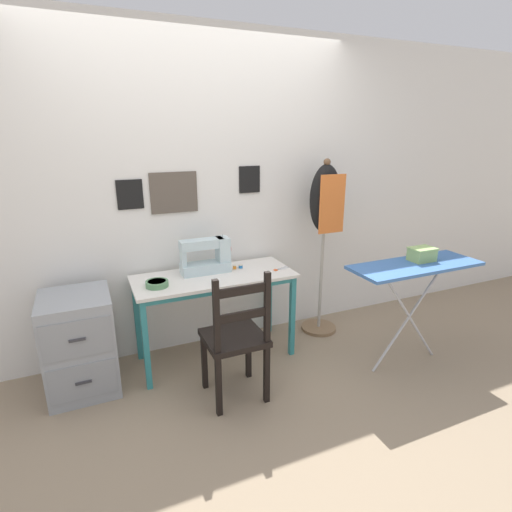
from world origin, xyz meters
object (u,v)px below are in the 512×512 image
object	(u,v)px
dress_form	(325,212)
thread_spool_mid_table	(241,267)
sewing_machine	(208,257)
filing_cabinet	(80,343)
scissors	(279,269)
wooden_chair	(236,339)
storage_box	(422,254)
fabric_bowl	(157,284)
thread_spool_near_machine	(235,267)
ironing_board	(415,270)

from	to	relation	value
dress_form	thread_spool_mid_table	bearing A→B (deg)	179.32
sewing_machine	filing_cabinet	xyz separation A→B (m)	(-0.98, -0.11, -0.48)
scissors	dress_form	world-z (taller)	dress_form
wooden_chair	storage_box	xyz separation A→B (m)	(1.48, -0.09, 0.44)
sewing_machine	filing_cabinet	bearing A→B (deg)	-173.80
storage_box	sewing_machine	bearing A→B (deg)	153.02
scissors	dress_form	bearing A→B (deg)	15.68
wooden_chair	fabric_bowl	bearing A→B (deg)	129.33
thread_spool_mid_table	storage_box	distance (m)	1.40
scissors	dress_form	size ratio (longest dim) A/B	0.09
wooden_chair	filing_cabinet	bearing A→B (deg)	150.70
thread_spool_near_machine	dress_form	bearing A→B (deg)	-0.44
fabric_bowl	ironing_board	size ratio (longest dim) A/B	0.16
filing_cabinet	thread_spool_near_machine	bearing A→B (deg)	4.05
sewing_machine	thread_spool_mid_table	xyz separation A→B (m)	(0.27, -0.02, -0.11)
thread_spool_near_machine	wooden_chair	distance (m)	0.72
thread_spool_mid_table	ironing_board	distance (m)	1.34
filing_cabinet	sewing_machine	bearing A→B (deg)	6.20
sewing_machine	fabric_bowl	xyz separation A→B (m)	(-0.43, -0.15, -0.11)
scissors	wooden_chair	distance (m)	0.78
thread_spool_near_machine	dress_form	xyz separation A→B (m)	(0.83, -0.01, 0.39)
sewing_machine	storage_box	size ratio (longest dim) A/B	2.10
fabric_bowl	storage_box	xyz separation A→B (m)	(1.89, -0.59, 0.16)
sewing_machine	scissors	xyz separation A→B (m)	(0.54, -0.17, -0.13)
wooden_chair	storage_box	world-z (taller)	wooden_chair
thread_spool_near_machine	ironing_board	size ratio (longest dim) A/B	0.03
wooden_chair	storage_box	bearing A→B (deg)	-3.67
fabric_bowl	filing_cabinet	distance (m)	0.67
filing_cabinet	fabric_bowl	bearing A→B (deg)	-4.29
fabric_bowl	thread_spool_mid_table	distance (m)	0.71
scissors	wooden_chair	bearing A→B (deg)	-139.41
sewing_machine	wooden_chair	world-z (taller)	sewing_machine
filing_cabinet	ironing_board	distance (m)	2.48
fabric_bowl	scissors	distance (m)	0.97
sewing_machine	wooden_chair	distance (m)	0.76
fabric_bowl	thread_spool_near_machine	xyz separation A→B (m)	(0.64, 0.13, -0.01)
sewing_machine	scissors	bearing A→B (deg)	-17.51
sewing_machine	thread_spool_near_machine	distance (m)	0.24
thread_spool_mid_table	wooden_chair	world-z (taller)	wooden_chair
fabric_bowl	dress_form	xyz separation A→B (m)	(1.47, 0.12, 0.39)
thread_spool_mid_table	ironing_board	xyz separation A→B (m)	(1.10, -0.77, 0.06)
thread_spool_mid_table	ironing_board	bearing A→B (deg)	-34.97
fabric_bowl	thread_spool_mid_table	size ratio (longest dim) A/B	4.00
dress_form	storage_box	size ratio (longest dim) A/B	8.24
dress_form	fabric_bowl	bearing A→B (deg)	-175.33
storage_box	filing_cabinet	bearing A→B (deg)	165.41
sewing_machine	ironing_board	size ratio (longest dim) A/B	0.39
filing_cabinet	storage_box	bearing A→B (deg)	-14.59
filing_cabinet	dress_form	world-z (taller)	dress_form
storage_box	wooden_chair	bearing A→B (deg)	176.33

